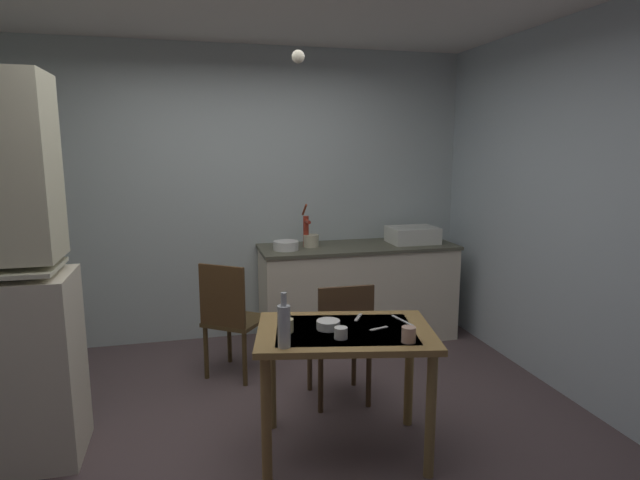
% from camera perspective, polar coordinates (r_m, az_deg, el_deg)
% --- Properties ---
extents(ground_plane, '(5.28, 5.28, 0.00)m').
position_cam_1_polar(ground_plane, '(3.48, -5.31, -20.48)').
color(ground_plane, '#564648').
extents(wall_back, '(4.38, 0.10, 2.66)m').
position_cam_1_polar(wall_back, '(4.88, -8.96, 4.83)').
color(wall_back, silver).
rests_on(wall_back, ground).
extents(wall_right, '(0.10, 3.75, 2.66)m').
position_cam_1_polar(wall_right, '(3.99, 27.23, 2.66)').
color(wall_right, silver).
rests_on(wall_right, ground).
extents(counter_cabinet, '(1.80, 0.64, 0.88)m').
position_cam_1_polar(counter_cabinet, '(4.90, 4.11, -5.65)').
color(counter_cabinet, beige).
rests_on(counter_cabinet, ground).
extents(sink_basin, '(0.44, 0.34, 0.15)m').
position_cam_1_polar(sink_basin, '(4.97, 10.09, 0.58)').
color(sink_basin, white).
rests_on(sink_basin, counter_cabinet).
extents(hand_pump, '(0.05, 0.27, 0.39)m').
position_cam_1_polar(hand_pump, '(4.68, -1.53, 1.28)').
color(hand_pump, maroon).
rests_on(hand_pump, counter_cabinet).
extents(mixing_bowl_counter, '(0.22, 0.22, 0.08)m').
position_cam_1_polar(mixing_bowl_counter, '(4.57, -3.75, -0.60)').
color(mixing_bowl_counter, white).
rests_on(mixing_bowl_counter, counter_cabinet).
extents(stoneware_crock, '(0.14, 0.14, 0.11)m').
position_cam_1_polar(stoneware_crock, '(4.70, -0.97, -0.09)').
color(stoneware_crock, beige).
rests_on(stoneware_crock, counter_cabinet).
extents(dining_table, '(1.11, 0.85, 0.75)m').
position_cam_1_polar(dining_table, '(3.06, 2.73, -11.79)').
color(dining_table, olive).
rests_on(dining_table, ground).
extents(chair_far_side, '(0.40, 0.40, 0.87)m').
position_cam_1_polar(chair_far_side, '(3.66, 2.31, -10.72)').
color(chair_far_side, '#4D3620').
rests_on(chair_far_side, ground).
extents(chair_by_counter, '(0.56, 0.56, 0.92)m').
position_cam_1_polar(chair_by_counter, '(4.10, -9.72, -8.31)').
color(chair_by_counter, '#4E3B1E').
rests_on(chair_by_counter, ground).
extents(serving_bowl_wide, '(0.13, 0.13, 0.05)m').
position_cam_1_polar(serving_bowl_wide, '(3.01, 0.90, -9.24)').
color(serving_bowl_wide, white).
rests_on(serving_bowl_wide, dining_table).
extents(mug_tall, '(0.07, 0.07, 0.06)m').
position_cam_1_polar(mug_tall, '(2.87, 2.29, -10.12)').
color(mug_tall, white).
rests_on(mug_tall, dining_table).
extents(mug_dark, '(0.08, 0.08, 0.07)m').
position_cam_1_polar(mug_dark, '(2.97, -3.70, -9.31)').
color(mug_dark, beige).
rests_on(mug_dark, dining_table).
extents(teacup_cream, '(0.08, 0.08, 0.08)m').
position_cam_1_polar(teacup_cream, '(2.85, 9.67, -10.16)').
color(teacup_cream, tan).
rests_on(teacup_cream, dining_table).
extents(glass_bottle, '(0.07, 0.07, 0.29)m').
position_cam_1_polar(glass_bottle, '(2.72, -3.96, -9.25)').
color(glass_bottle, '#B7BCC1').
rests_on(glass_bottle, dining_table).
extents(table_knife, '(0.06, 0.21, 0.00)m').
position_cam_1_polar(table_knife, '(3.19, 9.00, -8.69)').
color(table_knife, silver).
rests_on(table_knife, dining_table).
extents(teaspoon_near_bowl, '(0.12, 0.05, 0.00)m').
position_cam_1_polar(teaspoon_near_bowl, '(3.04, 6.46, -9.59)').
color(teaspoon_near_bowl, beige).
rests_on(teaspoon_near_bowl, dining_table).
extents(teaspoon_by_cup, '(0.09, 0.13, 0.00)m').
position_cam_1_polar(teaspoon_by_cup, '(3.21, 4.20, -8.42)').
color(teaspoon_by_cup, beige).
rests_on(teaspoon_by_cup, dining_table).
extents(pendant_bulb, '(0.08, 0.08, 0.08)m').
position_cam_1_polar(pendant_bulb, '(3.36, -2.40, 19.39)').
color(pendant_bulb, '#F9EFCC').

